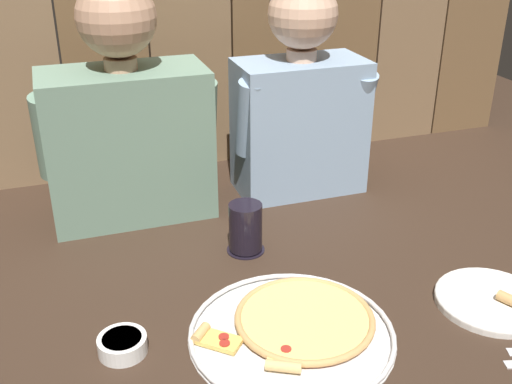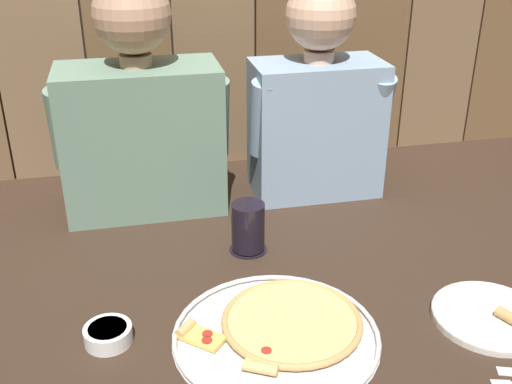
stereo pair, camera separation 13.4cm
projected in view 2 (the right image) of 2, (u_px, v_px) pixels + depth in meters
ground_plane at (270, 286)px, 1.33m from camera, size 3.20×3.20×0.00m
pizza_tray at (281, 330)px, 1.18m from camera, size 0.40×0.40×0.03m
dinner_plate at (490, 316)px, 1.22m from camera, size 0.23×0.23×0.03m
drinking_glass at (248, 228)px, 1.44m from camera, size 0.09×0.09×0.12m
dipping_bowl at (108, 334)px, 1.16m from camera, size 0.09×0.09×0.03m
diner_left at (140, 108)px, 1.56m from camera, size 0.44×0.21×0.61m
diner_right at (317, 96)px, 1.65m from camera, size 0.38×0.20×0.59m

